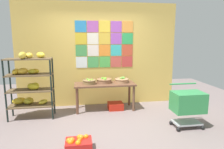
# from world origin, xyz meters

# --- Properties ---
(ground) EXTENTS (9.03, 9.03, 0.00)m
(ground) POSITION_xyz_m (0.00, 0.00, 0.00)
(ground) COLOR slate
(back_wall_with_art) EXTENTS (4.22, 0.07, 2.72)m
(back_wall_with_art) POSITION_xyz_m (0.00, 1.55, 1.37)
(back_wall_with_art) COLOR #DBB453
(back_wall_with_art) RESTS_ON ground
(banana_shelf_unit) EXTENTS (0.98, 0.51, 1.51)m
(banana_shelf_unit) POSITION_xyz_m (-1.61, 0.84, 0.85)
(banana_shelf_unit) COLOR black
(banana_shelf_unit) RESTS_ON ground
(display_table) EXTENTS (1.50, 0.57, 0.68)m
(display_table) POSITION_xyz_m (0.11, 1.09, 0.59)
(display_table) COLOR brown
(display_table) RESTS_ON ground
(fruit_basket_centre) EXTENTS (0.39, 0.39, 0.13)m
(fruit_basket_centre) POSITION_xyz_m (0.10, 1.17, 0.74)
(fruit_basket_centre) COLOR #926446
(fruit_basket_centre) RESTS_ON display_table
(fruit_basket_back_right) EXTENTS (0.36, 0.36, 0.14)m
(fruit_basket_back_right) POSITION_xyz_m (0.56, 1.15, 0.74)
(fruit_basket_back_right) COLOR #AE7E57
(fruit_basket_back_right) RESTS_ON display_table
(fruit_basket_right) EXTENTS (0.33, 0.33, 0.13)m
(fruit_basket_right) POSITION_xyz_m (-0.28, 1.08, 0.74)
(fruit_basket_right) COLOR olive
(fruit_basket_right) RESTS_ON display_table
(produce_crate_under_table) EXTENTS (0.38, 0.32, 0.17)m
(produce_crate_under_table) POSITION_xyz_m (0.38, 1.05, 0.09)
(produce_crate_under_table) COLOR red
(produce_crate_under_table) RESTS_ON ground
(orange_crate_foreground) EXTENTS (0.42, 0.31, 0.24)m
(orange_crate_foreground) POSITION_xyz_m (-0.55, -0.75, 0.11)
(orange_crate_foreground) COLOR red
(orange_crate_foreground) RESTS_ON ground
(shopping_cart) EXTENTS (0.62, 0.46, 0.87)m
(shopping_cart) POSITION_xyz_m (1.63, -0.21, 0.51)
(shopping_cart) COLOR black
(shopping_cart) RESTS_ON ground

